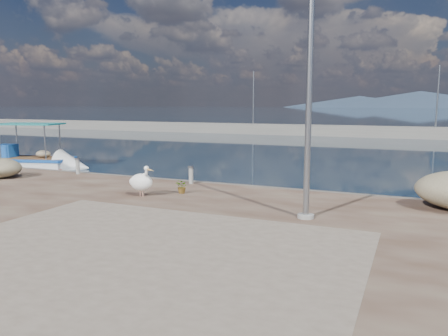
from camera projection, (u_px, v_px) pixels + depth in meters
ground at (169, 232)px, 12.11m from camera, size 1400.00×1400.00×0.00m
quay_patch at (135, 253)px, 8.92m from camera, size 9.00×7.00×0.01m
breakwater at (355, 131)px, 48.28m from camera, size 120.00×2.20×7.50m
mountains at (416, 100)px, 598.13m from camera, size 370.00×280.00×22.00m
boat_left at (31, 164)px, 24.34m from camera, size 6.38×3.46×2.92m
pelican at (142, 182)px, 14.37m from camera, size 1.11×0.71×1.05m
lamp_post at (309, 93)px, 11.24m from camera, size 0.44×0.96×7.00m
bollard_near at (191, 174)px, 16.71m from camera, size 0.23×0.23×0.69m
bollard_far at (78, 165)px, 19.08m from camera, size 0.23×0.23×0.70m
potted_plant at (182, 187)px, 14.90m from camera, size 0.55×0.52×0.48m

